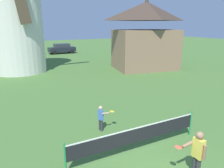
% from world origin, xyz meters
% --- Properties ---
extents(windmill, '(8.30, 5.53, 12.79)m').
position_xyz_m(windmill, '(-2.19, 18.46, 6.20)').
color(windmill, silver).
rests_on(windmill, ground_plane).
extents(tennis_net, '(5.40, 0.06, 1.10)m').
position_xyz_m(tennis_net, '(0.23, 1.62, 0.69)').
color(tennis_net, '#238E4C').
rests_on(tennis_net, ground_plane).
extents(player_near, '(0.82, 0.60, 1.53)m').
position_xyz_m(player_near, '(1.05, -0.34, 0.87)').
color(player_near, '#333338').
rests_on(player_near, ground_plane).
extents(player_far, '(0.74, 0.38, 1.15)m').
position_xyz_m(player_far, '(-0.24, 3.74, 0.66)').
color(player_far, '#333338').
rests_on(player_far, ground_plane).
extents(parked_car_cream, '(4.45, 2.37, 1.56)m').
position_xyz_m(parked_car_cream, '(-0.97, 30.53, 0.81)').
color(parked_car_cream, silver).
rests_on(parked_car_cream, ground_plane).
extents(parked_car_black, '(4.22, 1.97, 1.56)m').
position_xyz_m(parked_car_black, '(4.98, 30.22, 0.81)').
color(parked_car_black, '#1E232D').
rests_on(parked_car_black, ground_plane).
extents(chapel, '(7.04, 5.69, 7.60)m').
position_xyz_m(chapel, '(9.59, 14.22, 3.28)').
color(chapel, '#937056').
rests_on(chapel, ground_plane).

